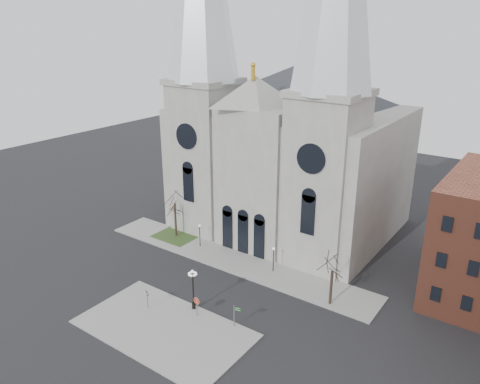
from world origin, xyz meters
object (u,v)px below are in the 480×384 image
Objects in this scene: globe_lamp at (193,285)px; stop_sign at (197,303)px; one_way_sign at (147,297)px; street_name_sign at (235,314)px.

stop_sign is at bearing -34.75° from globe_lamp.
one_way_sign is 0.87× the size of street_name_sign.
globe_lamp is 2.24× the size of one_way_sign.
stop_sign is 4.46m from street_name_sign.
stop_sign is 1.06× the size of one_way_sign.
stop_sign is 5.76m from one_way_sign.
one_way_sign is at bearing -179.43° from street_name_sign.
globe_lamp is 1.94× the size of street_name_sign.
stop_sign is at bearing 175.10° from street_name_sign.
one_way_sign is (-5.39, -2.04, -0.18)m from stop_sign.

